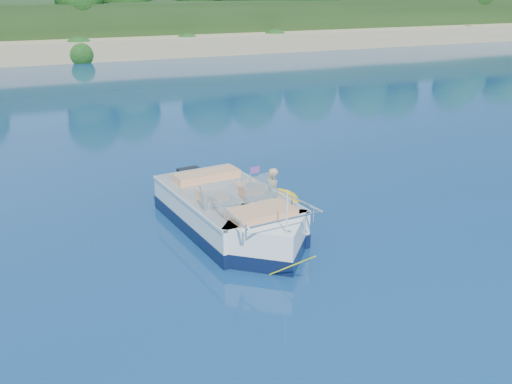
{
  "coord_description": "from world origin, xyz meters",
  "views": [
    {
      "loc": [
        -5.15,
        -9.9,
        5.57
      ],
      "look_at": [
        -0.0,
        1.84,
        0.85
      ],
      "focal_mm": 40.0,
      "sensor_mm": 36.0,
      "label": 1
    }
  ],
  "objects": [
    {
      "name": "shoreline",
      "position": [
        0.0,
        63.77,
        0.98
      ],
      "size": [
        170.0,
        59.0,
        6.0
      ],
      "color": "tan",
      "rests_on": "ground"
    },
    {
      "name": "ground",
      "position": [
        0.0,
        0.0,
        0.0
      ],
      "size": [
        160.0,
        160.0,
        0.0
      ],
      "primitive_type": "plane",
      "color": "#091E40",
      "rests_on": "ground"
    },
    {
      "name": "tow_tube",
      "position": [
        0.95,
        2.89,
        0.1
      ],
      "size": [
        1.81,
        1.81,
        0.37
      ],
      "rotation": [
        0.0,
        0.0,
        -0.39
      ],
      "color": "#EBB400",
      "rests_on": "ground"
    },
    {
      "name": "boy",
      "position": [
        0.92,
        2.93,
        0.0
      ],
      "size": [
        0.49,
        0.84,
        1.55
      ],
      "primitive_type": "imported",
      "rotation": [
        0.0,
        -0.17,
        1.75
      ],
      "color": "tan",
      "rests_on": "ground"
    },
    {
      "name": "motorboat",
      "position": [
        -0.66,
        1.65,
        0.39
      ],
      "size": [
        2.57,
        6.06,
        2.02
      ],
      "rotation": [
        0.0,
        0.0,
        0.1
      ],
      "color": "white",
      "rests_on": "ground"
    }
  ]
}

